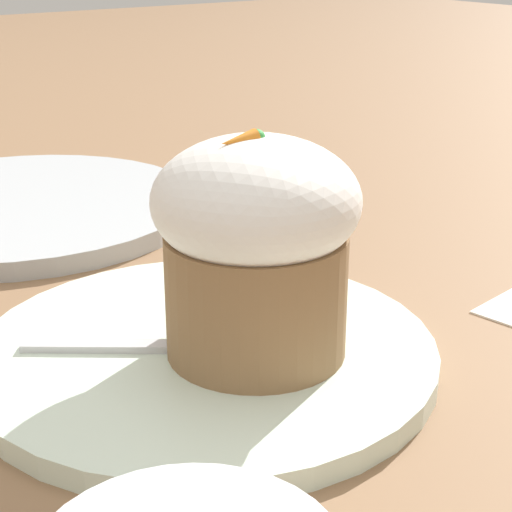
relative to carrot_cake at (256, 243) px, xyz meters
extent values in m
plane|color=#846042|center=(0.02, -0.02, -0.07)|extent=(4.00, 4.00, 0.00)
cylinder|color=silver|center=(0.02, -0.02, -0.07)|extent=(0.25, 0.25, 0.01)
cylinder|color=olive|center=(0.00, 0.00, -0.03)|extent=(0.09, 0.09, 0.07)
ellipsoid|color=white|center=(0.00, 0.00, 0.02)|extent=(0.11, 0.11, 0.07)
cone|color=orange|center=(0.01, 0.00, 0.05)|extent=(0.02, 0.01, 0.01)
sphere|color=green|center=(0.00, 0.00, 0.05)|extent=(0.01, 0.01, 0.01)
cube|color=silver|center=(0.07, -0.05, -0.06)|extent=(0.08, 0.06, 0.00)
ellipsoid|color=silver|center=(0.02, -0.02, -0.06)|extent=(0.05, 0.05, 0.01)
cylinder|color=#B2B7BC|center=(0.00, -0.33, -0.07)|extent=(0.29, 0.29, 0.01)
camera|label=1|loc=(0.24, 0.33, 0.15)|focal=60.00mm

